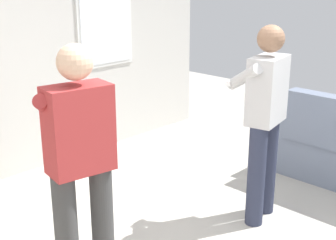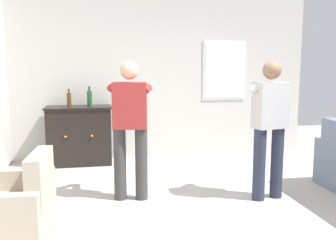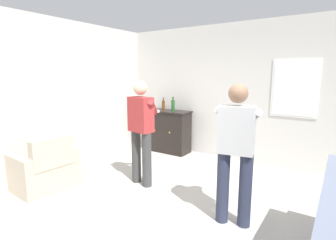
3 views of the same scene
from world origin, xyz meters
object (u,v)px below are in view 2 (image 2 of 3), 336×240
(bottle_liquor_amber, at_px, (90,98))
(person_standing_right, at_px, (269,123))
(sideboard_cabinet, at_px, (80,135))
(bottle_wine_green, at_px, (69,99))
(person_standing_left, at_px, (130,123))
(armchair, at_px, (16,214))

(bottle_liquor_amber, distance_m, person_standing_right, 2.94)
(sideboard_cabinet, xyz_separation_m, bottle_wine_green, (-0.15, 0.04, 0.59))
(bottle_liquor_amber, xyz_separation_m, person_standing_left, (0.50, -1.71, -0.16))
(sideboard_cabinet, distance_m, person_standing_left, 1.95)
(person_standing_right, bearing_deg, armchair, -166.05)
(sideboard_cabinet, bearing_deg, bottle_liquor_amber, -17.18)
(bottle_wine_green, bearing_deg, bottle_liquor_amber, -16.05)
(sideboard_cabinet, xyz_separation_m, person_standing_right, (2.33, -2.05, 0.45))
(bottle_liquor_amber, distance_m, person_standing_left, 1.79)
(bottle_liquor_amber, height_order, person_standing_left, person_standing_left)
(person_standing_left, bearing_deg, person_standing_right, -9.89)
(bottle_liquor_amber, relative_size, person_standing_right, 0.19)
(bottle_wine_green, xyz_separation_m, bottle_liquor_amber, (0.33, -0.09, 0.02))
(armchair, distance_m, person_standing_right, 2.94)
(armchair, bearing_deg, bottle_wine_green, 83.80)
(armchair, distance_m, person_standing_left, 1.63)
(bottle_wine_green, height_order, bottle_liquor_amber, bottle_liquor_amber)
(sideboard_cabinet, relative_size, bottle_liquor_amber, 3.25)
(sideboard_cabinet, relative_size, person_standing_right, 0.63)
(person_standing_left, height_order, person_standing_right, same)
(armchair, bearing_deg, person_standing_left, 40.81)
(sideboard_cabinet, bearing_deg, person_standing_left, -68.84)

